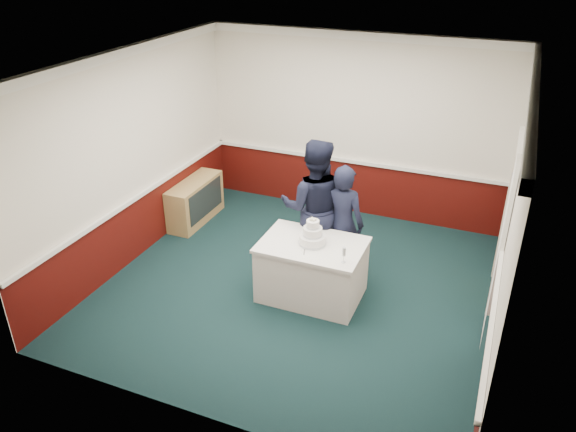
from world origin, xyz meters
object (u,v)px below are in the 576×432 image
at_px(cake_knife, 305,250).
at_px(cake_table, 312,270).
at_px(sideboard, 195,201).
at_px(person_man, 314,207).
at_px(person_woman, 342,223).
at_px(champagne_flute, 344,252).
at_px(wedding_cake, 313,236).

bearing_deg(cake_knife, cake_table, 65.13).
bearing_deg(sideboard, person_man, -15.61).
bearing_deg(person_woman, champagne_flute, 113.28).
bearing_deg(person_woman, person_man, -2.18).
distance_m(cake_table, person_woman, 0.77).
bearing_deg(champagne_flute, person_man, 127.53).
height_order(cake_table, person_man, person_man).
bearing_deg(cake_knife, champagne_flute, -24.92).
xyz_separation_m(wedding_cake, person_woman, (0.20, 0.60, -0.07)).
bearing_deg(person_woman, sideboard, -9.57).
bearing_deg(sideboard, cake_table, -27.23).
xyz_separation_m(wedding_cake, champagne_flute, (0.50, -0.28, 0.03)).
height_order(sideboard, cake_knife, cake_knife).
distance_m(cake_table, champagne_flute, 0.78).
xyz_separation_m(cake_table, cake_knife, (-0.03, -0.20, 0.39)).
relative_size(wedding_cake, person_man, 0.19).
distance_m(champagne_flute, person_man, 1.18).
bearing_deg(sideboard, person_woman, -14.30).
bearing_deg(wedding_cake, person_woman, 71.26).
distance_m(champagne_flute, person_woman, 0.93).
height_order(wedding_cake, person_woman, person_woman).
bearing_deg(person_man, champagne_flute, 112.71).
xyz_separation_m(sideboard, champagne_flute, (3.02, -1.58, 0.58)).
height_order(wedding_cake, champagne_flute, wedding_cake).
height_order(sideboard, person_woman, person_woman).
relative_size(cake_table, champagne_flute, 6.44).
bearing_deg(wedding_cake, person_man, 108.34).
bearing_deg(champagne_flute, cake_table, 150.75).
distance_m(cake_table, wedding_cake, 0.50).
bearing_deg(wedding_cake, cake_knife, -98.53).
distance_m(sideboard, champagne_flute, 3.45).
xyz_separation_m(champagne_flute, person_man, (-0.72, 0.93, 0.04)).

